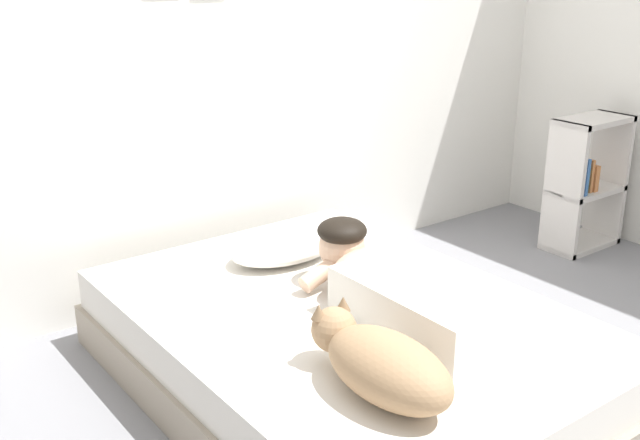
{
  "coord_description": "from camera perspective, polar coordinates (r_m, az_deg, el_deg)",
  "views": [
    {
      "loc": [
        -1.85,
        -1.74,
        1.62
      ],
      "look_at": [
        -0.11,
        0.57,
        0.59
      ],
      "focal_mm": 42.79,
      "sensor_mm": 36.0,
      "label": 1
    }
  ],
  "objects": [
    {
      "name": "back_wall",
      "position": [
        3.7,
        -7.04,
        13.82
      ],
      "size": [
        4.22,
        0.12,
        2.5
      ],
      "color": "silver",
      "rests_on": "ground"
    },
    {
      "name": "person_lying",
      "position": [
        2.82,
        6.22,
        -5.01
      ],
      "size": [
        0.43,
        0.92,
        0.27
      ],
      "color": "silver",
      "rests_on": "bed"
    },
    {
      "name": "bed",
      "position": [
        2.97,
        1.92,
        -9.66
      ],
      "size": [
        1.4,
        1.97,
        0.34
      ],
      "color": "gray",
      "rests_on": "ground"
    },
    {
      "name": "bookshelf",
      "position": [
        4.52,
        19.15,
        2.66
      ],
      "size": [
        0.45,
        0.24,
        0.75
      ],
      "color": "silver",
      "rests_on": "ground"
    },
    {
      "name": "ground_plane",
      "position": [
        3.01,
        8.48,
        -13.15
      ],
      "size": [
        12.45,
        12.45,
        0.0
      ],
      "primitive_type": "plane",
      "color": "gray"
    },
    {
      "name": "pillow",
      "position": [
        3.32,
        -2.6,
        -2.0
      ],
      "size": [
        0.52,
        0.32,
        0.11
      ],
      "primitive_type": "ellipsoid",
      "color": "white",
      "rests_on": "bed"
    },
    {
      "name": "dog",
      "position": [
        2.34,
        4.58,
        -10.6
      ],
      "size": [
        0.26,
        0.57,
        0.21
      ],
      "color": "#9E7A56",
      "rests_on": "bed"
    },
    {
      "name": "cell_phone",
      "position": [
        2.97,
        3.89,
        -5.78
      ],
      "size": [
        0.07,
        0.14,
        0.01
      ],
      "primitive_type": "cube",
      "color": "black",
      "rests_on": "bed"
    },
    {
      "name": "coffee_cup",
      "position": [
        3.22,
        1.5,
        -3.06
      ],
      "size": [
        0.12,
        0.09,
        0.07
      ],
      "color": "white",
      "rests_on": "bed"
    }
  ]
}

